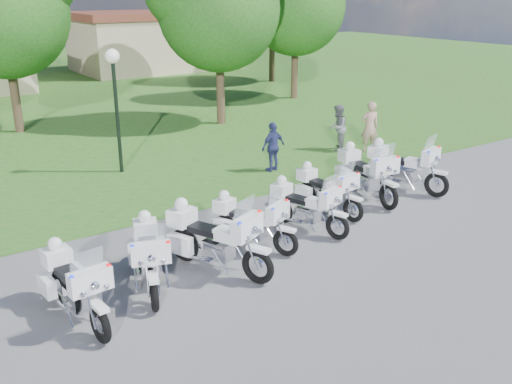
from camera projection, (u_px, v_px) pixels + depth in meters
ground at (270, 249)px, 13.03m from camera, size 100.00×100.00×0.00m
grass_lawn at (9, 88)px, 34.10m from camera, size 100.00×48.00×0.01m
motorcycle_0 at (74, 284)px, 10.12m from camera, size 0.91×2.39×1.60m
motorcycle_1 at (149, 254)px, 11.25m from camera, size 1.29×2.30×1.61m
motorcycle_2 at (213, 237)px, 11.85m from camera, size 1.52×2.48×1.77m
motorcycle_3 at (250, 221)px, 12.97m from camera, size 1.31×2.10×1.51m
motorcycle_4 at (305, 205)px, 13.90m from camera, size 1.16×2.21×1.53m
motorcycle_5 at (326, 189)px, 15.03m from camera, size 0.92×2.25×1.52m
motorcycle_6 at (365, 172)px, 16.05m from camera, size 1.09×2.61×1.76m
motorcycle_7 at (402, 165)px, 16.71m from camera, size 1.32×2.53×1.75m
lamp_post at (114, 80)px, 17.53m from camera, size 0.44×0.44×3.91m
tree_1 at (0, 1)px, 21.99m from camera, size 5.88×5.02×7.84m
building_east at (155, 40)px, 41.54m from camera, size 11.44×7.28×4.10m
bystander_a at (370, 127)px, 20.50m from camera, size 0.79×0.65×1.85m
bystander_b at (338, 128)px, 20.79m from camera, size 1.03×1.00×1.67m
bystander_c at (273, 147)px, 18.37m from camera, size 0.99×0.53×1.61m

